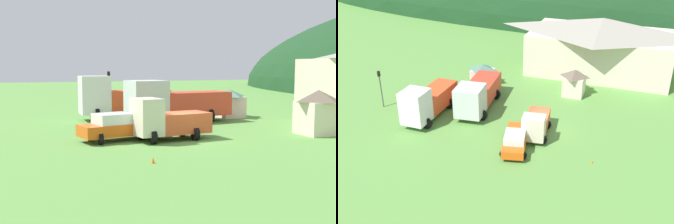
{
  "view_description": "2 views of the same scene",
  "coord_description": "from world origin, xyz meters",
  "views": [
    {
      "loc": [
        23.44,
        -9.99,
        4.48
      ],
      "look_at": [
        -1.84,
        -0.61,
        1.56
      ],
      "focal_mm": 45.38,
      "sensor_mm": 36.0,
      "label": 1
    },
    {
      "loc": [
        7.94,
        -31.49,
        18.32
      ],
      "look_at": [
        -3.72,
        -0.17,
        1.31
      ],
      "focal_mm": 42.47,
      "sensor_mm": 36.0,
      "label": 2
    }
  ],
  "objects": [
    {
      "name": "ground_plane",
      "position": [
        0.0,
        0.0,
        0.0
      ],
      "size": [
        200.0,
        200.0,
        0.0
      ],
      "primitive_type": "plane",
      "color": "#5B9342"
    },
    {
      "name": "service_pickup_orange",
      "position": [
        -1.5,
        -3.86,
        0.83
      ],
      "size": [
        3.04,
        5.51,
        1.66
      ],
      "rotation": [
        0.0,
        0.0,
        -1.34
      ],
      "color": "#E45815",
      "rests_on": "ground"
    },
    {
      "name": "traffic_cone_near_pickup",
      "position": [
        5.11,
        -3.93,
        0.0
      ],
      "size": [
        0.36,
        0.36,
        0.59
      ],
      "primitive_type": "cone",
      "color": "orange",
      "rests_on": "ground"
    },
    {
      "name": "light_truck_cream",
      "position": [
        -0.46,
        -1.26,
        1.23
      ],
      "size": [
        2.81,
        4.9,
        2.6
      ],
      "rotation": [
        0.0,
        0.0,
        -1.44
      ],
      "color": "beige",
      "rests_on": "ground"
    },
    {
      "name": "traffic_light_west",
      "position": [
        -17.01,
        -1.1,
        2.45
      ],
      "size": [
        0.2,
        0.32,
        3.98
      ],
      "color": "#4C4C51",
      "rests_on": "ground"
    },
    {
      "name": "tow_truck_silver",
      "position": [
        -7.6,
        1.93,
        1.71
      ],
      "size": [
        3.94,
        8.64,
        3.4
      ],
      "rotation": [
        0.0,
        0.0,
        -1.46
      ],
      "color": "silver",
      "rests_on": "ground"
    },
    {
      "name": "play_shed_cream",
      "position": [
        0.9,
        8.89,
        1.51
      ],
      "size": [
        2.39,
        2.55,
        2.94
      ],
      "color": "beige",
      "rests_on": "ground"
    },
    {
      "name": "play_shed_pink",
      "position": [
        -9.68,
        8.09,
        1.27
      ],
      "size": [
        2.66,
        2.19,
        2.46
      ],
      "color": "beige",
      "rests_on": "ground"
    },
    {
      "name": "heavy_rig_white",
      "position": [
        -11.4,
        -1.52,
        1.77
      ],
      "size": [
        3.06,
        7.54,
        3.68
      ],
      "rotation": [
        0.0,
        0.0,
        -1.57
      ],
      "color": "white",
      "rests_on": "ground"
    }
  ]
}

